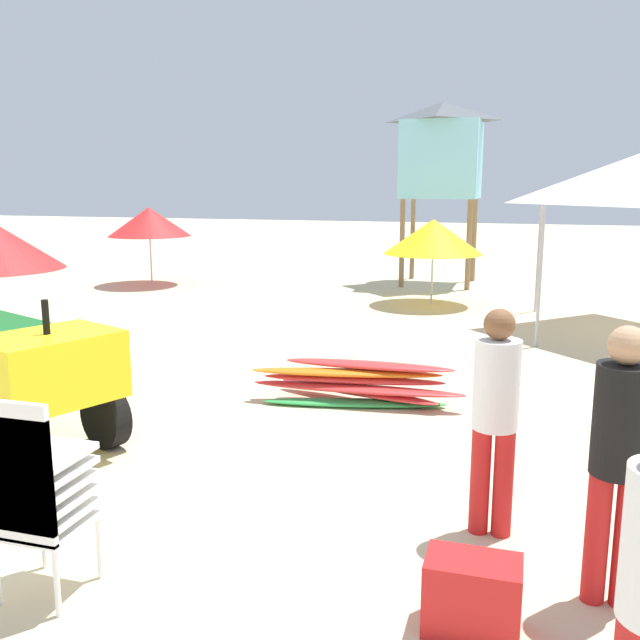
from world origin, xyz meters
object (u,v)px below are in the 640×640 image
stacked_plastic_chairs (32,484)px  lifeguard_near_right (495,408)px  surfboard_pile (356,383)px  lifeguard_tower (442,150)px  utility_cart (6,365)px  beach_umbrella_far (433,237)px  beach_umbrella_left (149,222)px  cooler_box (472,596)px  lifeguard_near_center (619,449)px

stacked_plastic_chairs → lifeguard_near_right: bearing=32.3°
surfboard_pile → lifeguard_tower: size_ratio=0.57×
stacked_plastic_chairs → lifeguard_near_right: (2.55, 1.61, 0.20)m
utility_cart → beach_umbrella_far: beach_umbrella_far is taller
beach_umbrella_left → beach_umbrella_far: 7.05m
surfboard_pile → cooler_box: 4.12m
lifeguard_near_right → cooler_box: 1.38m
surfboard_pile → lifeguard_near_center: bearing=-54.4°
beach_umbrella_far → lifeguard_near_right: bearing=-79.8°
stacked_plastic_chairs → beach_umbrella_far: 11.10m
lifeguard_near_right → utility_cart: bearing=174.1°
lifeguard_near_right → beach_umbrella_far: (-1.70, 9.43, 0.46)m
lifeguard_near_center → lifeguard_near_right: size_ratio=1.03×
utility_cart → lifeguard_tower: 12.53m
stacked_plastic_chairs → beach_umbrella_left: (-6.13, 11.95, 0.79)m
surfboard_pile → cooler_box: (1.60, -3.80, -0.02)m
utility_cart → beach_umbrella_far: size_ratio=1.40×
lifeguard_near_center → beach_umbrella_left: beach_umbrella_left is taller
stacked_plastic_chairs → lifeguard_near_center: (3.28, 0.95, 0.23)m
beach_umbrella_far → cooler_box: size_ratio=3.79×
utility_cart → beach_umbrella_far: bearing=72.6°
lifeguard_tower → beach_umbrella_left: size_ratio=2.18×
beach_umbrella_left → cooler_box: size_ratio=3.77×
lifeguard_near_right → beach_umbrella_far: beach_umbrella_far is taller
lifeguard_near_center → beach_umbrella_far: 10.39m
lifeguard_near_right → surfboard_pile: bearing=121.8°
lifeguard_near_right → beach_umbrella_left: beach_umbrella_left is taller
lifeguard_tower → surfboard_pile: bearing=-88.2°
lifeguard_near_center → lifeguard_tower: (-2.67, 13.15, 2.25)m
utility_cart → lifeguard_near_center: (5.23, -1.13, 0.19)m
stacked_plastic_chairs → beach_umbrella_far: size_ratio=0.64×
stacked_plastic_chairs → cooler_box: stacked_plastic_chairs is taller
beach_umbrella_far → surfboard_pile: bearing=-89.5°
beach_umbrella_left → beach_umbrella_far: (6.99, -0.91, -0.14)m
beach_umbrella_left → cooler_box: (8.65, -11.51, -1.32)m
stacked_plastic_chairs → surfboard_pile: bearing=77.7°
lifeguard_tower → cooler_box: (1.91, -13.66, -3.01)m
lifeguard_near_right → beach_umbrella_left: size_ratio=0.82×
utility_cart → lifeguard_near_right: lifeguard_near_right is taller
beach_umbrella_far → cooler_box: 10.80m
stacked_plastic_chairs → cooler_box: 2.61m
surfboard_pile → stacked_plastic_chairs: bearing=-102.3°
beach_umbrella_far → stacked_plastic_chairs: bearing=-94.4°
lifeguard_near_center → stacked_plastic_chairs: bearing=-163.9°
beach_umbrella_left → beach_umbrella_far: bearing=-7.4°
stacked_plastic_chairs → surfboard_pile: 4.37m
lifeguard_near_center → cooler_box: 1.19m
lifeguard_near_center → utility_cart: bearing=167.8°
utility_cart → beach_umbrella_left: bearing=112.9°
lifeguard_near_center → lifeguard_tower: lifeguard_tower is taller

